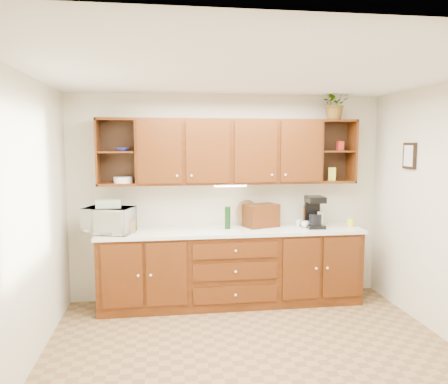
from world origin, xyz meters
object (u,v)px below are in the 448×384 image
object	(u,v)px
potted_plant	(335,104)
coffee_maker	(314,212)
microwave	(109,220)
bread_box	(261,216)

from	to	relation	value
potted_plant	coffee_maker	bearing A→B (deg)	-159.86
microwave	bread_box	world-z (taller)	microwave
bread_box	coffee_maker	world-z (taller)	coffee_maker
microwave	potted_plant	bearing A→B (deg)	19.80
microwave	coffee_maker	size ratio (longest dim) A/B	1.40
microwave	potted_plant	size ratio (longest dim) A/B	1.41
microwave	potted_plant	distance (m)	3.12
bread_box	potted_plant	bearing A→B (deg)	-21.92
coffee_maker	potted_plant	size ratio (longest dim) A/B	1.01
coffee_maker	microwave	bearing A→B (deg)	-176.93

